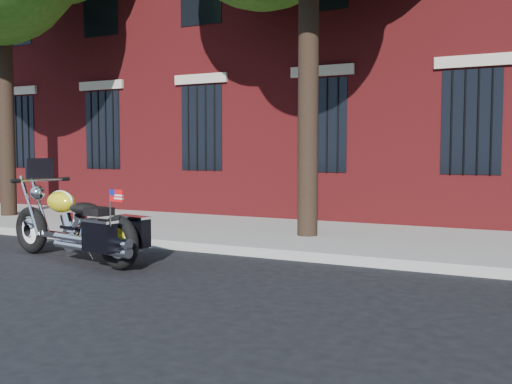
% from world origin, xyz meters
% --- Properties ---
extents(ground, '(120.00, 120.00, 0.00)m').
position_xyz_m(ground, '(0.00, 0.00, 0.00)').
color(ground, black).
rests_on(ground, ground).
extents(curb, '(40.00, 0.16, 0.15)m').
position_xyz_m(curb, '(0.00, 1.38, 0.07)').
color(curb, gray).
rests_on(curb, ground).
extents(sidewalk, '(40.00, 3.60, 0.15)m').
position_xyz_m(sidewalk, '(0.00, 3.26, 0.07)').
color(sidewalk, gray).
rests_on(sidewalk, ground).
extents(building, '(26.00, 10.08, 12.00)m').
position_xyz_m(building, '(0.00, 10.06, 6.00)').
color(building, maroon).
rests_on(building, ground).
extents(motorcycle, '(2.93, 1.23, 1.53)m').
position_xyz_m(motorcycle, '(-1.92, -0.23, 0.52)').
color(motorcycle, black).
rests_on(motorcycle, ground).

